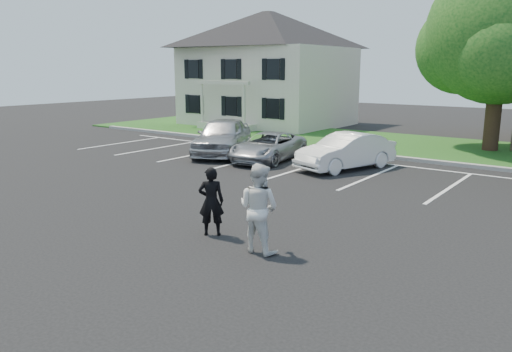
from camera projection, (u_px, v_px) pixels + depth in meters
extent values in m
plane|color=black|center=(231.00, 235.00, 11.77)|extent=(90.00, 90.00, 0.00)
cube|color=gray|center=(409.00, 159.00, 21.19)|extent=(40.00, 0.30, 0.15)
cube|color=#174718|center=(438.00, 148.00, 24.34)|extent=(44.00, 8.00, 0.08)
cube|color=white|center=(121.00, 143.00, 26.18)|extent=(0.12, 5.20, 0.01)
cube|color=white|center=(158.00, 148.00, 24.56)|extent=(0.12, 5.20, 0.01)
cube|color=white|center=(200.00, 154.00, 22.93)|extent=(0.12, 5.20, 0.01)
cube|color=white|center=(248.00, 160.00, 21.31)|extent=(0.12, 5.20, 0.01)
cube|color=white|center=(304.00, 168.00, 19.68)|extent=(0.12, 5.20, 0.01)
cube|color=white|center=(371.00, 177.00, 18.06)|extent=(0.12, 5.20, 0.01)
cube|color=white|center=(450.00, 187.00, 16.43)|extent=(0.12, 5.20, 0.01)
cube|color=white|center=(433.00, 169.00, 19.37)|extent=(34.00, 0.12, 0.01)
cube|color=beige|center=(268.00, 87.00, 34.49)|extent=(10.00, 8.00, 5.20)
pyramid|color=black|center=(268.00, 30.00, 33.69)|extent=(10.30, 8.24, 2.40)
cube|color=beige|center=(229.00, 126.00, 31.61)|extent=(4.00, 1.60, 0.50)
cylinder|color=beige|center=(202.00, 108.00, 31.89)|extent=(0.18, 0.18, 2.70)
cylinder|color=beige|center=(244.00, 111.00, 29.91)|extent=(0.18, 0.18, 2.70)
cube|color=beige|center=(222.00, 83.00, 30.55)|extent=(4.20, 0.25, 0.20)
cube|color=black|center=(231.00, 106.00, 31.56)|extent=(0.90, 0.06, 1.20)
cube|color=black|center=(231.00, 69.00, 31.08)|extent=(0.90, 0.06, 1.20)
cube|color=black|center=(223.00, 106.00, 31.94)|extent=(0.32, 0.05, 1.25)
cube|color=black|center=(239.00, 107.00, 31.18)|extent=(0.32, 0.05, 1.25)
cylinder|color=black|center=(493.00, 118.00, 23.22)|extent=(0.70, 0.70, 3.20)
sphere|color=#0E4414|center=(502.00, 31.00, 22.39)|extent=(6.60, 6.60, 6.60)
sphere|color=#0E4414|center=(463.00, 48.00, 23.84)|extent=(4.40, 4.40, 4.40)
sphere|color=#0E4414|center=(502.00, 50.00, 21.17)|extent=(4.00, 4.00, 4.00)
sphere|color=#0E4414|center=(495.00, 27.00, 23.94)|extent=(4.20, 4.20, 4.20)
imported|color=black|center=(211.00, 201.00, 11.61)|extent=(0.71, 0.67, 1.63)
imported|color=silver|center=(259.00, 208.00, 10.52)|extent=(0.95, 0.75, 1.92)
imported|color=#B2B2B7|center=(223.00, 136.00, 22.63)|extent=(3.92, 5.28, 1.67)
imported|color=#9C9EA3|center=(268.00, 147.00, 21.13)|extent=(2.53, 4.51, 1.19)
imported|color=white|center=(346.00, 151.00, 19.35)|extent=(2.74, 4.45, 1.39)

